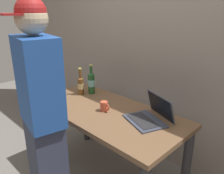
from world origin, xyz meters
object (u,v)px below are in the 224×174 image
at_px(laptop, 150,115).
at_px(coffee_mug, 104,106).
at_px(beer_bottle_dark, 91,82).
at_px(person_figure, 43,121).
at_px(beer_bottle_amber, 81,85).

bearing_deg(laptop, coffee_mug, -160.31).
height_order(beer_bottle_dark, person_figure, person_figure).
relative_size(beer_bottle_dark, beer_bottle_amber, 1.09).
bearing_deg(laptop, beer_bottle_dark, 175.21).
bearing_deg(person_figure, beer_bottle_dark, 118.18).
xyz_separation_m(laptop, beer_bottle_dark, (-0.86, 0.07, 0.08)).
xyz_separation_m(laptop, coffee_mug, (-0.41, -0.15, -0.00)).
relative_size(laptop, beer_bottle_dark, 1.32).
relative_size(beer_bottle_amber, person_figure, 0.17).
bearing_deg(beer_bottle_dark, person_figure, -61.82).
bearing_deg(person_figure, laptop, 62.07).
height_order(laptop, person_figure, person_figure).
bearing_deg(person_figure, beer_bottle_amber, 124.46).
xyz_separation_m(beer_bottle_amber, coffee_mug, (0.50, -0.11, -0.07)).
distance_m(laptop, person_figure, 0.87).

